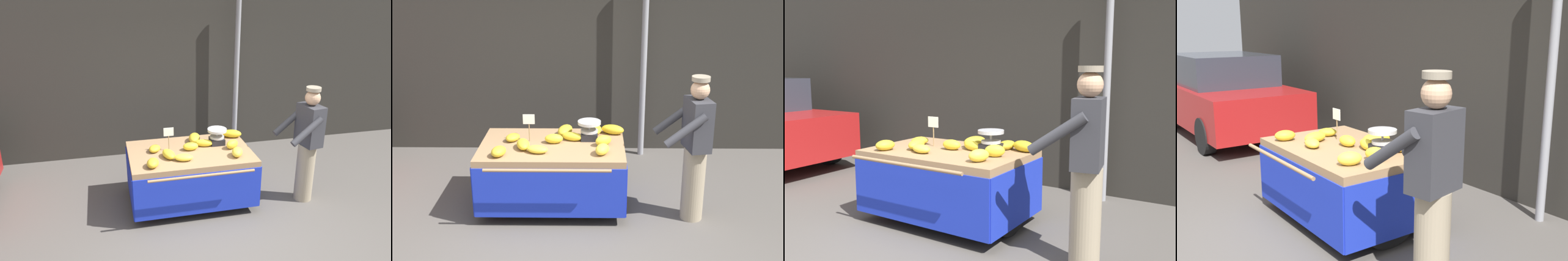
{
  "view_description": "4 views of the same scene",
  "coord_description": "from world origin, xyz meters",
  "views": [
    {
      "loc": [
        -1.28,
        -4.05,
        3.14
      ],
      "look_at": [
        -0.07,
        1.1,
        1.07
      ],
      "focal_mm": 36.98,
      "sensor_mm": 36.0,
      "label": 1
    },
    {
      "loc": [
        0.32,
        -4.63,
        3.01
      ],
      "look_at": [
        0.25,
        1.01,
        0.98
      ],
      "focal_mm": 46.63,
      "sensor_mm": 36.0,
      "label": 2
    },
    {
      "loc": [
        2.57,
        -2.69,
        1.7
      ],
      "look_at": [
        0.32,
        0.87,
        1.08
      ],
      "focal_mm": 39.41,
      "sensor_mm": 36.0,
      "label": 3
    },
    {
      "loc": [
        3.68,
        -1.43,
        1.99
      ],
      "look_at": [
        0.16,
        1.13,
        1.02
      ],
      "focal_mm": 42.17,
      "sensor_mm": 36.0,
      "label": 4
    }
  ],
  "objects": [
    {
      "name": "banana_bunch_10",
      "position": [
        -0.66,
        1.1,
        0.85
      ],
      "size": [
        0.23,
        0.25,
        0.09
      ],
      "primitive_type": "ellipsoid",
      "rotation": [
        0.0,
        0.0,
        2.64
      ],
      "color": "gold",
      "rests_on": "banana_cart"
    },
    {
      "name": "banana_bunch_3",
      "position": [
        -0.32,
        0.72,
        0.85
      ],
      "size": [
        0.27,
        0.19,
        0.09
      ],
      "primitive_type": "ellipsoid",
      "rotation": [
        0.0,
        0.0,
        1.36
      ],
      "color": "yellow",
      "rests_on": "banana_cart"
    },
    {
      "name": "banana_bunch_9",
      "position": [
        -0.5,
        0.86,
        0.86
      ],
      "size": [
        0.21,
        0.3,
        0.11
      ],
      "primitive_type": "ellipsoid",
      "rotation": [
        0.0,
        0.0,
        0.25
      ],
      "color": "yellow",
      "rests_on": "banana_cart"
    },
    {
      "name": "banana_bunch_4",
      "position": [
        0.56,
        1.37,
        0.87
      ],
      "size": [
        0.32,
        0.24,
        0.12
      ],
      "primitive_type": "ellipsoid",
      "rotation": [
        0.0,
        0.0,
        1.21
      ],
      "color": "gold",
      "rests_on": "banana_cart"
    },
    {
      "name": "street_pole",
      "position": [
        1.04,
        2.67,
        1.45
      ],
      "size": [
        0.09,
        0.09,
        2.91
      ],
      "primitive_type": "cylinder",
      "color": "gray",
      "rests_on": "ground"
    },
    {
      "name": "banana_bunch_6",
      "position": [
        -0.16,
        1.04,
        0.86
      ],
      "size": [
        0.22,
        0.14,
        0.11
      ],
      "primitive_type": "ellipsoid",
      "rotation": [
        0.0,
        0.0,
        1.58
      ],
      "color": "yellow",
      "rests_on": "banana_cart"
    },
    {
      "name": "banana_bunch_1",
      "position": [
        0.06,
        1.13,
        0.86
      ],
      "size": [
        0.28,
        0.19,
        0.1
      ],
      "primitive_type": "ellipsoid",
      "rotation": [
        0.0,
        0.0,
        1.25
      ],
      "color": "yellow",
      "rests_on": "banana_cart"
    },
    {
      "name": "banana_cart",
      "position": [
        -0.18,
        1.01,
        0.6
      ],
      "size": [
        1.74,
        1.31,
        0.81
      ],
      "color": "#93704C",
      "rests_on": "ground"
    },
    {
      "name": "banana_bunch_7",
      "position": [
        -0.04,
        1.32,
        0.87
      ],
      "size": [
        0.24,
        0.33,
        0.12
      ],
      "primitive_type": "ellipsoid",
      "rotation": [
        0.0,
        0.0,
        2.85
      ],
      "color": "gold",
      "rests_on": "banana_cart"
    },
    {
      "name": "banana_bunch_2",
      "position": [
        0.34,
        1.37,
        0.86
      ],
      "size": [
        0.17,
        0.28,
        0.1
      ],
      "primitive_type": "ellipsoid",
      "rotation": [
        0.0,
        0.0,
        3.03
      ],
      "color": "gold",
      "rests_on": "banana_cart"
    },
    {
      "name": "vendor_person",
      "position": [
        1.46,
        0.7,
        0.87
      ],
      "size": [
        0.64,
        0.59,
        1.71
      ],
      "color": "gray",
      "rests_on": "ground"
    },
    {
      "name": "parked_car",
      "position": [
        -4.93,
        1.38,
        0.75
      ],
      "size": [
        3.91,
        1.76,
        1.51
      ],
      "color": "#A51919",
      "rests_on": "ground"
    },
    {
      "name": "price_sign",
      "position": [
        -0.46,
        1.1,
        1.06
      ],
      "size": [
        0.14,
        0.01,
        0.34
      ],
      "color": "#997A51",
      "rests_on": "banana_cart"
    },
    {
      "name": "banana_bunch_8",
      "position": [
        0.43,
        0.97,
        0.87
      ],
      "size": [
        0.24,
        0.21,
        0.13
      ],
      "primitive_type": "ellipsoid",
      "rotation": [
        0.0,
        0.0,
        2.1
      ],
      "color": "yellow",
      "rests_on": "banana_cart"
    },
    {
      "name": "ground_plane",
      "position": [
        0.0,
        0.0,
        0.0
      ],
      "size": [
        60.0,
        60.0,
        0.0
      ],
      "primitive_type": "plane",
      "color": "#514C47"
    },
    {
      "name": "weighing_scale",
      "position": [
        0.26,
        1.17,
        0.93
      ],
      "size": [
        0.28,
        0.28,
        0.24
      ],
      "color": "black",
      "rests_on": "banana_cart"
    },
    {
      "name": "banana_bunch_0",
      "position": [
        -0.75,
        0.63,
        0.86
      ],
      "size": [
        0.21,
        0.25,
        0.11
      ],
      "primitive_type": "ellipsoid",
      "rotation": [
        0.0,
        0.0,
        2.86
      ],
      "color": "gold",
      "rests_on": "banana_cart"
    },
    {
      "name": "banana_bunch_5",
      "position": [
        0.42,
        0.69,
        0.87
      ],
      "size": [
        0.21,
        0.26,
        0.12
      ],
      "primitive_type": "ellipsoid",
      "rotation": [
        0.0,
        0.0,
        2.77
      ],
      "color": "yellow",
      "rests_on": "banana_cart"
    },
    {
      "name": "back_wall",
      "position": [
        0.0,
        3.02,
        1.97
      ],
      "size": [
        16.0,
        0.24,
        3.94
      ],
      "primitive_type": "cube",
      "color": "#2D2B26",
      "rests_on": "ground"
    }
  ]
}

